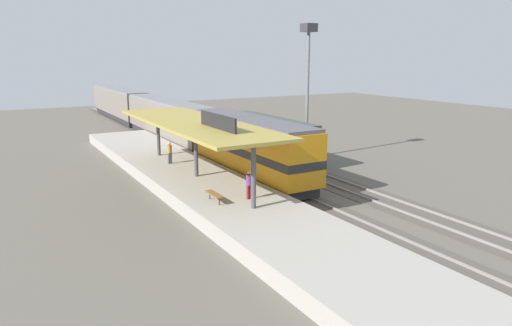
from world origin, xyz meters
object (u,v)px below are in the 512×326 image
object	(u,v)px
person_waiting	(170,152)
person_walking	(249,183)
platform_bench	(214,194)
passenger_carriage_front	(168,120)
passenger_carriage_rear	(119,103)
locomotive	(251,147)
freight_car	(268,138)
light_mast	(308,63)

from	to	relation	value
person_waiting	person_walking	xyz separation A→B (m)	(0.86, -11.02, 0.00)
platform_bench	person_waiting	xyz separation A→B (m)	(1.13, 10.51, 0.51)
passenger_carriage_front	passenger_carriage_rear	bearing A→B (deg)	90.00
locomotive	person_waiting	bearing A→B (deg)	140.28
passenger_carriage_front	freight_car	distance (m)	13.76
light_mast	passenger_carriage_front	bearing A→B (deg)	118.72
freight_car	person_walking	size ratio (longest dim) A/B	7.02
person_walking	passenger_carriage_rear	bearing A→B (deg)	84.99
light_mast	person_waiting	distance (m)	14.27
light_mast	passenger_carriage_rear	bearing A→B (deg)	102.55
light_mast	person_waiting	size ratio (longest dim) A/B	6.84
passenger_carriage_rear	freight_car	bearing A→B (deg)	-82.24
passenger_carriage_front	passenger_carriage_rear	distance (m)	20.80
freight_car	person_walking	xyz separation A→B (m)	(-8.61, -12.01, -0.12)
platform_bench	person_walking	xyz separation A→B (m)	(1.99, -0.51, 0.51)
passenger_carriage_rear	person_walking	distance (m)	45.95
platform_bench	freight_car	xyz separation A→B (m)	(10.60, 11.50, 0.63)
platform_bench	freight_car	distance (m)	15.66
freight_car	person_waiting	distance (m)	9.53
locomotive	passenger_carriage_rear	distance (m)	38.80
passenger_carriage_rear	person_waiting	size ratio (longest dim) A/B	11.70
passenger_carriage_front	light_mast	bearing A→B (deg)	-61.28
locomotive	light_mast	size ratio (longest dim) A/B	1.23
freight_car	light_mast	world-z (taller)	light_mast
platform_bench	passenger_carriage_rear	world-z (taller)	passenger_carriage_rear
locomotive	passenger_carriage_rear	size ratio (longest dim) A/B	0.72
freight_car	light_mast	bearing A→B (deg)	-21.77
locomotive	person_walking	world-z (taller)	locomotive
passenger_carriage_rear	person_waiting	distance (m)	35.09
locomotive	person_waiting	world-z (taller)	locomotive
locomotive	person_walking	size ratio (longest dim) A/B	8.44
passenger_carriage_front	person_waiting	world-z (taller)	passenger_carriage_front
platform_bench	person_walking	size ratio (longest dim) A/B	0.99
person_waiting	platform_bench	bearing A→B (deg)	-96.11
locomotive	freight_car	xyz separation A→B (m)	(4.60, 5.04, -0.44)
platform_bench	freight_car	bearing A→B (deg)	47.34
person_walking	freight_car	bearing A→B (deg)	54.36
locomotive	platform_bench	bearing A→B (deg)	-132.87
person_waiting	person_walking	bearing A→B (deg)	-85.53
locomotive	freight_car	world-z (taller)	locomotive
light_mast	person_walking	size ratio (longest dim) A/B	6.84
person_walking	passenger_carriage_front	bearing A→B (deg)	80.87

